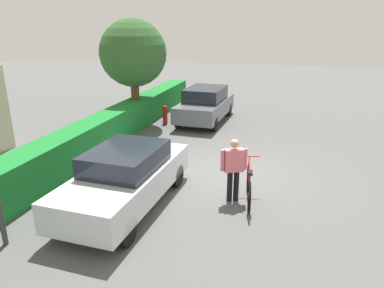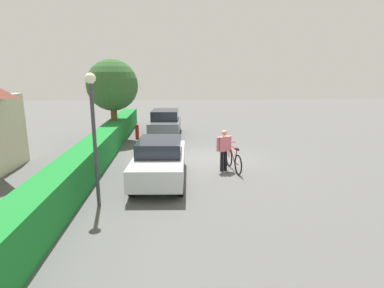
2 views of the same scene
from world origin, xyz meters
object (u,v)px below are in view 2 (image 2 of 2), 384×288
(fire_hydrant, at_px, (137,131))
(bicycle, at_px, (233,160))
(tree_kerbside, at_px, (112,86))
(parked_car_near, at_px, (160,160))
(person_rider, at_px, (224,148))
(street_lamp, at_px, (93,121))
(parked_car_far, at_px, (165,122))

(fire_hydrant, bearing_deg, bicycle, -145.17)
(tree_kerbside, height_order, fire_hydrant, tree_kerbside)
(parked_car_near, xyz_separation_m, fire_hydrant, (7.10, 1.57, -0.32))
(bicycle, distance_m, fire_hydrant, 7.50)
(fire_hydrant, bearing_deg, person_rider, -147.73)
(bicycle, xyz_separation_m, street_lamp, (-3.01, 4.33, 1.98))
(bicycle, distance_m, tree_kerbside, 8.31)
(person_rider, bearing_deg, bicycle, -84.70)
(tree_kerbside, bearing_deg, street_lamp, -172.84)
(street_lamp, xyz_separation_m, tree_kerbside, (8.76, 1.10, 0.56))
(person_rider, xyz_separation_m, fire_hydrant, (6.19, 3.91, -0.48))
(bicycle, distance_m, person_rider, 0.62)
(person_rider, xyz_separation_m, tree_kerbside, (5.79, 5.06, 2.05))
(bicycle, height_order, person_rider, person_rider)
(parked_car_far, relative_size, fire_hydrant, 5.02)
(person_rider, height_order, street_lamp, street_lamp)
(person_rider, xyz_separation_m, street_lamp, (-2.97, 3.96, 1.49))
(street_lamp, distance_m, tree_kerbside, 8.84)
(tree_kerbside, bearing_deg, person_rider, -138.86)
(parked_car_near, xyz_separation_m, person_rider, (0.92, -2.34, 0.17))
(parked_car_near, bearing_deg, parked_car_far, 0.00)
(parked_car_near, distance_m, parked_car_far, 7.96)
(street_lamp, bearing_deg, fire_hydrant, -0.31)
(parked_car_near, relative_size, person_rider, 2.67)
(parked_car_far, height_order, bicycle, parked_car_far)
(parked_car_far, xyz_separation_m, street_lamp, (-10.01, 1.62, 1.62))
(parked_car_far, xyz_separation_m, bicycle, (-7.01, -2.72, -0.36))
(street_lamp, height_order, tree_kerbside, tree_kerbside)
(parked_car_far, distance_m, person_rider, 7.42)
(bicycle, relative_size, fire_hydrant, 2.23)
(parked_car_far, height_order, fire_hydrant, parked_car_far)
(parked_car_near, distance_m, person_rider, 2.52)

